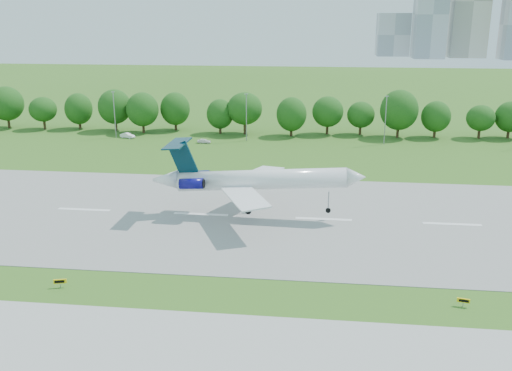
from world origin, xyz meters
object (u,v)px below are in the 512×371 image
airliner (250,179)px  service_vehicle_b (204,141)px  taxi_sign_left (60,281)px  service_vehicle_a (127,135)px

airliner → service_vehicle_b: (-18.58, 52.93, -5.79)m
airliner → taxi_sign_left: size_ratio=22.28×
airliner → service_vehicle_a: size_ratio=8.55×
taxi_sign_left → airliner: bearing=39.4°
taxi_sign_left → service_vehicle_b: (1.07, 80.43, -0.23)m
airliner → taxi_sign_left: airliner is taller
service_vehicle_b → airliner: bearing=-162.3°
service_vehicle_b → taxi_sign_left: bearing=177.6°
airliner → service_vehicle_a: bearing=125.9°
airliner → taxi_sign_left: (-19.64, -27.49, -5.56)m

